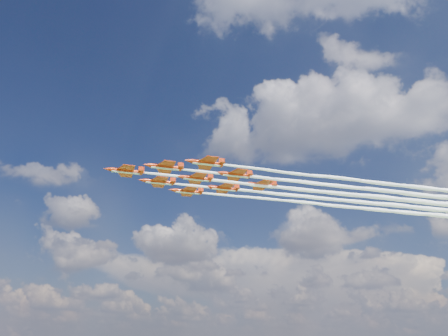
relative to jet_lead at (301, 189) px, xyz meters
The scene contains 9 objects.
jet_lead is the anchor object (origin of this frame).
jet_row2_port 12.71m from the jet_lead, ahead, with size 94.79×81.74×2.96m.
jet_row2_starb 12.71m from the jet_lead, 71.39° to the left, with size 94.79×81.74×2.96m.
jet_row3_port 25.41m from the jet_lead, ahead, with size 94.79×81.74×2.96m.
jet_row3_centre 21.85m from the jet_lead, 40.66° to the left, with size 94.79×81.74×2.96m.
jet_row3_starb 25.41m from the jet_lead, 71.39° to the left, with size 94.79×81.74×2.96m.
jet_row4_port 33.41m from the jet_lead, 29.46° to the left, with size 94.79×81.74×2.96m.
jet_row4_starb 33.41m from the jet_lead, 51.87° to the left, with size 94.79×81.74×2.96m.
jet_tail 43.69m from the jet_lead, 40.66° to the left, with size 94.79×81.74×2.96m.
Camera 1 is at (65.83, -111.42, 38.16)m, focal length 35.00 mm.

